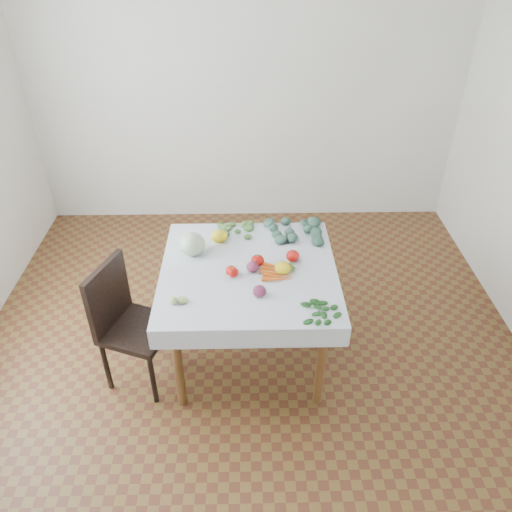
{
  "coord_description": "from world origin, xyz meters",
  "views": [
    {
      "loc": [
        -0.0,
        -2.57,
        2.66
      ],
      "look_at": [
        0.05,
        0.05,
        0.82
      ],
      "focal_mm": 35.0,
      "sensor_mm": 36.0,
      "label": 1
    }
  ],
  "objects": [
    {
      "name": "tablecloth",
      "position": [
        0.0,
        0.0,
        0.75
      ],
      "size": [
        1.12,
        1.12,
        0.01
      ],
      "primitive_type": "cube",
      "color": "white",
      "rests_on": "table"
    },
    {
      "name": "dill_bunch",
      "position": [
        -0.1,
        0.45,
        0.77
      ],
      "size": [
        0.27,
        0.23,
        0.03
      ],
      "color": "#507435",
      "rests_on": "tablecloth"
    },
    {
      "name": "basil_bunch",
      "position": [
        0.41,
        -0.43,
        0.76
      ],
      "size": [
        0.25,
        0.2,
        0.01
      ],
      "color": "#184E18",
      "rests_on": "tablecloth"
    },
    {
      "name": "back_wall",
      "position": [
        0.0,
        2.0,
        1.35
      ],
      "size": [
        4.0,
        0.04,
        2.7
      ],
      "primitive_type": "cube",
      "color": "silver",
      "rests_on": "ground"
    },
    {
      "name": "tomato_b",
      "position": [
        -0.11,
        -0.06,
        0.79
      ],
      "size": [
        0.09,
        0.09,
        0.06
      ],
      "primitive_type": "ellipsoid",
      "rotation": [
        0.0,
        0.0,
        0.28
      ],
      "color": "#BA120C",
      "rests_on": "tablecloth"
    },
    {
      "name": "tomato_a",
      "position": [
        0.06,
        0.04,
        0.79
      ],
      "size": [
        0.1,
        0.1,
        0.07
      ],
      "primitive_type": "ellipsoid",
      "rotation": [
        0.0,
        0.0,
        -0.22
      ],
      "color": "#BA120C",
      "rests_on": "tablecloth"
    },
    {
      "name": "ground",
      "position": [
        0.0,
        0.0,
        0.0
      ],
      "size": [
        4.0,
        4.0,
        0.0
      ],
      "primitive_type": "plane",
      "color": "brown"
    },
    {
      "name": "heirloom_back",
      "position": [
        -0.2,
        0.33,
        0.8
      ],
      "size": [
        0.15,
        0.15,
        0.08
      ],
      "primitive_type": "ellipsoid",
      "rotation": [
        0.0,
        0.0,
        -0.38
      ],
      "color": "yellow",
      "rests_on": "tablecloth"
    },
    {
      "name": "table",
      "position": [
        0.0,
        0.0,
        0.65
      ],
      "size": [
        1.0,
        1.0,
        0.75
      ],
      "color": "brown",
      "rests_on": "ground"
    },
    {
      "name": "tomato_c",
      "position": [
        -0.1,
        -0.07,
        0.79
      ],
      "size": [
        0.09,
        0.09,
        0.06
      ],
      "primitive_type": "ellipsoid",
      "rotation": [
        0.0,
        0.0,
        -0.43
      ],
      "color": "#BA120C",
      "rests_on": "tablecloth"
    },
    {
      "name": "chair",
      "position": [
        -0.79,
        -0.17,
        0.51
      ],
      "size": [
        0.52,
        0.52,
        0.89
      ],
      "color": "black",
      "rests_on": "ground"
    },
    {
      "name": "onion_b",
      "position": [
        0.06,
        -0.27,
        0.79
      ],
      "size": [
        0.1,
        0.1,
        0.07
      ],
      "primitive_type": "ellipsoid",
      "rotation": [
        0.0,
        0.0,
        -0.24
      ],
      "color": "#5F1B41",
      "rests_on": "tablecloth"
    },
    {
      "name": "tomato_d",
      "position": [
        0.29,
        0.08,
        0.79
      ],
      "size": [
        0.11,
        0.11,
        0.08
      ],
      "primitive_type": "ellipsoid",
      "rotation": [
        0.0,
        0.0,
        0.36
      ],
      "color": "#BA120C",
      "rests_on": "tablecloth"
    },
    {
      "name": "kale_bunch",
      "position": [
        0.32,
        0.4,
        0.78
      ],
      "size": [
        0.36,
        0.33,
        0.05
      ],
      "color": "#335445",
      "rests_on": "tablecloth"
    },
    {
      "name": "cabbage",
      "position": [
        -0.37,
        0.18,
        0.83
      ],
      "size": [
        0.18,
        0.18,
        0.16
      ],
      "primitive_type": "ellipsoid",
      "rotation": [
        0.0,
        0.0,
        -0.03
      ],
      "color": "#B1C8A7",
      "rests_on": "tablecloth"
    },
    {
      "name": "onion_a",
      "position": [
        0.03,
        -0.02,
        0.79
      ],
      "size": [
        0.09,
        0.09,
        0.07
      ],
      "primitive_type": "ellipsoid",
      "rotation": [
        0.0,
        0.0,
        -0.08
      ],
      "color": "#5F1B41",
      "rests_on": "tablecloth"
    },
    {
      "name": "tomatillo_cluster",
      "position": [
        -0.43,
        -0.31,
        0.78
      ],
      "size": [
        0.11,
        0.1,
        0.04
      ],
      "color": "#B7C16F",
      "rests_on": "tablecloth"
    },
    {
      "name": "carrot_bunch",
      "position": [
        0.19,
        -0.07,
        0.77
      ],
      "size": [
        0.2,
        0.2,
        0.03
      ],
      "color": "orange",
      "rests_on": "tablecloth"
    },
    {
      "name": "heirloom_front",
      "position": [
        0.22,
        -0.04,
        0.79
      ],
      "size": [
        0.14,
        0.14,
        0.07
      ],
      "primitive_type": "ellipsoid",
      "rotation": [
        0.0,
        0.0,
        0.36
      ],
      "color": "yellow",
      "rests_on": "tablecloth"
    }
  ]
}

